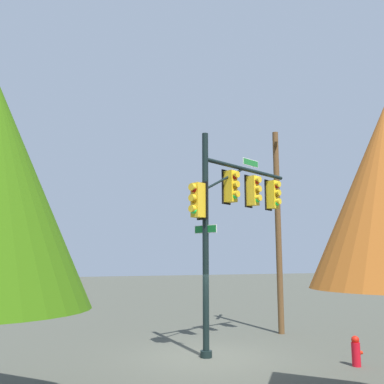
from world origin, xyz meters
name	(u,v)px	position (x,y,z in m)	size (l,w,h in m)	color
ground_plane	(206,358)	(0.00, 0.00, 0.00)	(120.00, 120.00, 0.00)	#46473D
signal_pole_assembly	(233,204)	(1.30, 0.56, 4.87)	(4.90, 2.38, 7.10)	black
utility_pole	(278,225)	(4.49, 2.62, 4.38)	(1.06, 1.59, 8.40)	brown
fire_hydrant	(356,351)	(3.48, -2.58, 0.41)	(0.33, 0.24, 0.83)	red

